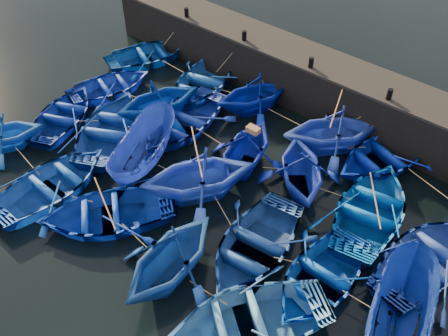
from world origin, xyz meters
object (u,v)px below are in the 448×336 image
Objects in this scene: boat_13 at (64,115)px; boat_20 at (2,132)px; boat_0 at (149,54)px; boat_8 at (182,120)px; wooden_crate at (253,130)px.

boat_13 is 3.01m from boat_20.
boat_0 is 6.58m from boat_8.
boat_13 is (-4.84, -3.33, -0.09)m from boat_8.
boat_0 is 8.71× the size of wooden_crate.
wooden_crate is (9.67, 6.11, 1.38)m from boat_20.
wooden_crate is (10.03, -3.41, 1.83)m from boat_0.
wooden_crate reaches higher than boat_8.
boat_20 is at bearing -147.72° from wooden_crate.
boat_8 is at bearing -169.45° from boat_13.
boat_20 is (0.37, -9.52, 0.45)m from boat_0.
boat_20 is (-0.51, -2.93, 0.48)m from boat_13.
wooden_crate is at bearing 63.63° from boat_20.
boat_20 is at bearing 56.11° from boat_13.
wooden_crate is at bearing -8.48° from boat_8.
boat_0 reaches higher than boat_13.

